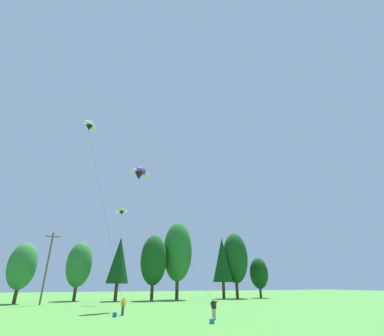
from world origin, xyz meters
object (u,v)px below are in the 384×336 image
(kite_flyer_mid, at_px, (214,307))
(parafoil_kite_high_white, at_px, (90,126))
(parafoil_kite_far_lime_white, at_px, (122,212))
(kite_flyer_near, at_px, (123,304))
(picnic_cooler, at_px, (212,321))
(backpack, at_px, (115,315))
(utility_pole, at_px, (47,265))
(parafoil_kite_mid_purple, at_px, (140,173))

(kite_flyer_mid, relative_size, parafoil_kite_high_white, 0.07)
(parafoil_kite_far_lime_white, bearing_deg, parafoil_kite_high_white, -125.25)
(kite_flyer_mid, bearing_deg, parafoil_kite_far_lime_white, 104.10)
(kite_flyer_near, relative_size, parafoil_kite_high_white, 0.07)
(parafoil_kite_far_lime_white, bearing_deg, kite_flyer_near, -93.21)
(parafoil_kite_far_lime_white, xyz_separation_m, picnic_cooler, (4.70, -26.45, -14.43))
(parafoil_kite_far_lime_white, bearing_deg, backpack, -95.70)
(kite_flyer_near, bearing_deg, utility_pole, 116.10)
(utility_pole, xyz_separation_m, backpack, (8.35, -20.17, -5.30))
(parafoil_kite_far_lime_white, relative_size, picnic_cooler, 35.95)
(kite_flyer_near, height_order, parafoil_kite_mid_purple, parafoil_kite_mid_purple)
(utility_pole, height_order, picnic_cooler, utility_pole)
(backpack, bearing_deg, parafoil_kite_high_white, -30.64)
(parafoil_kite_high_white, distance_m, parafoil_kite_mid_purple, 10.41)
(parafoil_kite_high_white, bearing_deg, backpack, -59.63)
(kite_flyer_near, distance_m, parafoil_kite_mid_purple, 18.60)
(kite_flyer_mid, distance_m, parafoil_kite_mid_purple, 22.32)
(kite_flyer_near, xyz_separation_m, parafoil_kite_high_white, (-6.16, 7.69, 23.79))
(parafoil_kite_high_white, relative_size, parafoil_kite_far_lime_white, 1.28)
(utility_pole, relative_size, kite_flyer_mid, 6.20)
(parafoil_kite_mid_purple, xyz_separation_m, backpack, (-2.69, -8.43, -17.87))
(parafoil_kite_far_lime_white, bearing_deg, picnic_cooler, -79.92)
(kite_flyer_near, distance_m, parafoil_kite_far_lime_white, 22.44)
(parafoil_kite_high_white, relative_size, parafoil_kite_mid_purple, 1.38)
(kite_flyer_mid, bearing_deg, picnic_cooler, -119.15)
(backpack, bearing_deg, utility_pole, -38.51)
(utility_pole, xyz_separation_m, parafoil_kite_mid_purple, (11.04, -11.75, 12.57))
(utility_pole, distance_m, parafoil_kite_high_white, 22.52)
(parafoil_kite_high_white, bearing_deg, parafoil_kite_far_lime_white, 54.75)
(utility_pole, height_order, parafoil_kite_far_lime_white, parafoil_kite_far_lime_white)
(kite_flyer_near, xyz_separation_m, backpack, (-0.90, -1.27, -0.80))
(kite_flyer_near, relative_size, picnic_cooler, 3.25)
(kite_flyer_mid, relative_size, picnic_cooler, 3.25)
(kite_flyer_mid, distance_m, backpack, 9.40)
(kite_flyer_near, relative_size, parafoil_kite_mid_purple, 0.10)
(parafoil_kite_high_white, height_order, picnic_cooler, parafoil_kite_high_white)
(parafoil_kite_mid_purple, relative_size, parafoil_kite_far_lime_white, 0.92)
(parafoil_kite_mid_purple, xyz_separation_m, picnic_cooler, (3.92, -15.78, -17.90))
(utility_pole, bearing_deg, parafoil_kite_mid_purple, -46.77)
(kite_flyer_near, xyz_separation_m, parafoil_kite_far_lime_white, (1.00, 17.82, 13.60))
(utility_pole, relative_size, picnic_cooler, 20.15)
(parafoil_kite_high_white, bearing_deg, parafoil_kite_mid_purple, -3.89)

